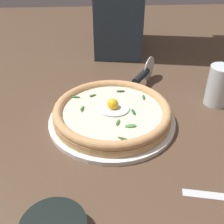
# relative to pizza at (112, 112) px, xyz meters

# --- Properties ---
(ground_plane) EXTENTS (2.40, 2.40, 0.03)m
(ground_plane) POSITION_rel_pizza_xyz_m (0.02, 0.03, -0.05)
(ground_plane) COLOR brown
(ground_plane) RESTS_ON ground
(pizza_plate) EXTENTS (0.34, 0.34, 0.01)m
(pizza_plate) POSITION_rel_pizza_xyz_m (-0.00, -0.00, -0.03)
(pizza_plate) COLOR white
(pizza_plate) RESTS_ON ground
(pizza) EXTENTS (0.31, 0.31, 0.05)m
(pizza) POSITION_rel_pizza_xyz_m (0.00, 0.00, 0.00)
(pizza) COLOR tan
(pizza) RESTS_ON pizza_plate
(pizza_cutter) EXTENTS (0.09, 0.13, 0.08)m
(pizza_cutter) POSITION_rel_pizza_xyz_m (0.12, 0.20, 0.01)
(pizza_cutter) COLOR silver
(pizza_cutter) RESTS_ON ground
(drinking_glass) EXTENTS (0.07, 0.07, 0.12)m
(drinking_glass) POSITION_rel_pizza_xyz_m (0.31, 0.07, 0.02)
(drinking_glass) COLOR silver
(drinking_glass) RESTS_ON ground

